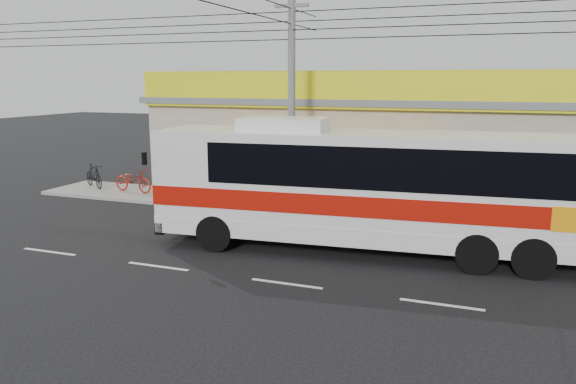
{
  "coord_description": "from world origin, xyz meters",
  "views": [
    {
      "loc": [
        5.01,
        -15.72,
        5.35
      ],
      "look_at": [
        -1.66,
        2.0,
        1.53
      ],
      "focal_mm": 35.0,
      "sensor_mm": 36.0,
      "label": 1
    }
  ],
  "objects_px": {
    "utility_pole": "(292,24)",
    "motorbike_red": "(133,180)",
    "coach_bus": "(378,183)",
    "motorbike_dark": "(94,176)"
  },
  "relations": [
    {
      "from": "coach_bus",
      "to": "motorbike_red",
      "type": "bearing_deg",
      "value": 154.19
    },
    {
      "from": "motorbike_red",
      "to": "motorbike_dark",
      "type": "xyz_separation_m",
      "value": [
        -2.47,
        0.27,
        0.02
      ]
    },
    {
      "from": "utility_pole",
      "to": "coach_bus",
      "type": "bearing_deg",
      "value": -41.94
    },
    {
      "from": "coach_bus",
      "to": "motorbike_red",
      "type": "distance_m",
      "value": 13.42
    },
    {
      "from": "coach_bus",
      "to": "utility_pole",
      "type": "relative_size",
      "value": 0.4
    },
    {
      "from": "motorbike_dark",
      "to": "utility_pole",
      "type": "relative_size",
      "value": 0.06
    },
    {
      "from": "utility_pole",
      "to": "motorbike_red",
      "type": "bearing_deg",
      "value": 173.72
    },
    {
      "from": "coach_bus",
      "to": "motorbike_red",
      "type": "xyz_separation_m",
      "value": [
        -12.47,
        4.73,
        -1.5
      ]
    },
    {
      "from": "coach_bus",
      "to": "motorbike_dark",
      "type": "relative_size",
      "value": 7.03
    },
    {
      "from": "motorbike_red",
      "to": "motorbike_dark",
      "type": "distance_m",
      "value": 2.49
    }
  ]
}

